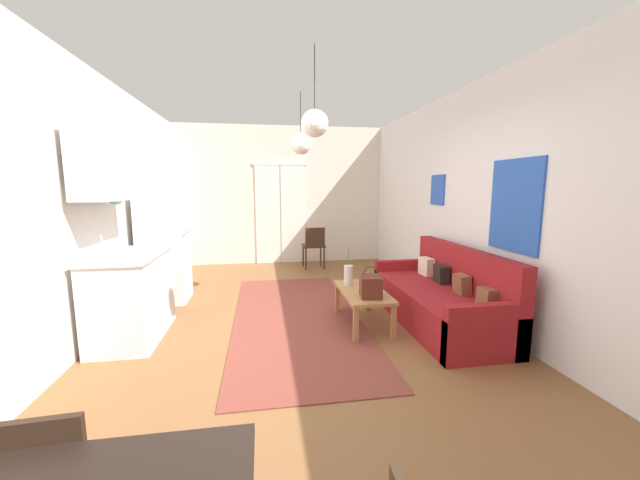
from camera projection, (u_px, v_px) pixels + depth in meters
ground_plane at (302, 341)px, 3.84m from camera, size 4.84×8.35×0.10m
wall_back at (281, 196)px, 7.46m from camera, size 4.44×0.13×2.82m
wall_right at (496, 203)px, 3.97m from camera, size 0.12×7.95×2.82m
wall_left at (66, 206)px, 3.28m from camera, size 0.12×7.95×2.82m
area_rug at (296, 317)px, 4.39m from camera, size 1.49×3.61×0.01m
couch at (442, 300)px, 4.19m from camera, size 0.83×2.06×0.89m
coffee_table at (363, 295)px, 4.12m from camera, size 0.49×0.98×0.41m
bamboo_vase at (348, 275)px, 4.31m from camera, size 0.11×0.11×0.47m
handbag at (371, 286)px, 3.86m from camera, size 0.26×0.31×0.34m
refrigerator at (164, 245)px, 4.93m from camera, size 0.62×0.58×1.58m
kitchen_counter at (125, 262)px, 3.70m from camera, size 0.62×1.10×2.15m
accent_chair at (314, 244)px, 6.96m from camera, size 0.44×0.42×0.82m
pendant_lamp_near at (315, 123)px, 3.20m from camera, size 0.24×0.24×0.79m
pendant_lamp_far at (301, 144)px, 4.74m from camera, size 0.28×0.28×0.81m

